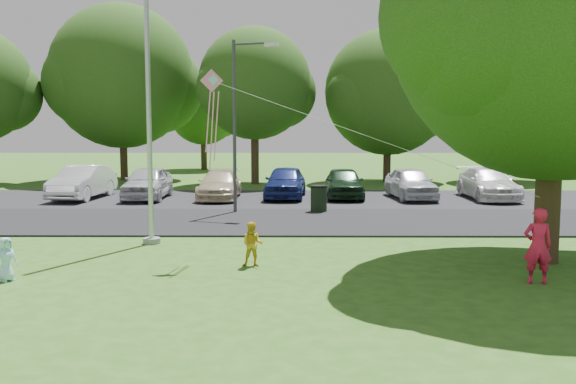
{
  "coord_description": "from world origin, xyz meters",
  "views": [
    {
      "loc": [
        0.55,
        -13.1,
        3.46
      ],
      "look_at": [
        0.42,
        4.0,
        1.6
      ],
      "focal_mm": 40.0,
      "sensor_mm": 36.0,
      "label": 1
    }
  ],
  "objects_px": {
    "street_lamp": "(241,110)",
    "big_tree": "(553,21)",
    "child_blue": "(6,259)",
    "trash_can": "(319,199)",
    "woman": "(538,246)",
    "kite": "(221,101)",
    "flagpole": "(148,97)",
    "child_yellow": "(253,244)"
  },
  "relations": [
    {
      "from": "trash_can",
      "to": "child_blue",
      "type": "bearing_deg",
      "value": -124.06
    },
    {
      "from": "street_lamp",
      "to": "kite",
      "type": "bearing_deg",
      "value": -69.04
    },
    {
      "from": "trash_can",
      "to": "woman",
      "type": "relative_size",
      "value": 0.64
    },
    {
      "from": "flagpole",
      "to": "kite",
      "type": "height_order",
      "value": "flagpole"
    },
    {
      "from": "flagpole",
      "to": "kite",
      "type": "relative_size",
      "value": 1.32
    },
    {
      "from": "child_yellow",
      "to": "kite",
      "type": "relative_size",
      "value": 0.14
    },
    {
      "from": "flagpole",
      "to": "big_tree",
      "type": "xyz_separation_m",
      "value": [
        10.23,
        -2.45,
        1.69
      ]
    },
    {
      "from": "street_lamp",
      "to": "big_tree",
      "type": "xyz_separation_m",
      "value": [
        8.15,
        -8.54,
        1.94
      ]
    },
    {
      "from": "street_lamp",
      "to": "kite",
      "type": "relative_size",
      "value": 0.86
    },
    {
      "from": "woman",
      "to": "kite",
      "type": "relative_size",
      "value": 0.22
    },
    {
      "from": "street_lamp",
      "to": "trash_can",
      "type": "xyz_separation_m",
      "value": [
        2.96,
        0.24,
        -3.38
      ]
    },
    {
      "from": "child_yellow",
      "to": "child_blue",
      "type": "distance_m",
      "value": 5.5
    },
    {
      "from": "big_tree",
      "to": "woman",
      "type": "distance_m",
      "value": 5.51
    },
    {
      "from": "woman",
      "to": "child_yellow",
      "type": "bearing_deg",
      "value": -9.94
    },
    {
      "from": "woman",
      "to": "child_yellow",
      "type": "relative_size",
      "value": 1.52
    },
    {
      "from": "flagpole",
      "to": "street_lamp",
      "type": "bearing_deg",
      "value": 71.07
    },
    {
      "from": "street_lamp",
      "to": "flagpole",
      "type": "bearing_deg",
      "value": -89.31
    },
    {
      "from": "flagpole",
      "to": "street_lamp",
      "type": "height_order",
      "value": "flagpole"
    },
    {
      "from": "woman",
      "to": "child_blue",
      "type": "distance_m",
      "value": 11.53
    },
    {
      "from": "flagpole",
      "to": "child_yellow",
      "type": "height_order",
      "value": "flagpole"
    },
    {
      "from": "big_tree",
      "to": "child_yellow",
      "type": "xyz_separation_m",
      "value": [
        -7.15,
        -0.46,
        -5.31
      ]
    },
    {
      "from": "trash_can",
      "to": "child_yellow",
      "type": "xyz_separation_m",
      "value": [
        -1.96,
        -9.25,
        0.01
      ]
    },
    {
      "from": "street_lamp",
      "to": "child_blue",
      "type": "xyz_separation_m",
      "value": [
        -4.3,
        -10.5,
        -3.43
      ]
    },
    {
      "from": "flagpole",
      "to": "child_blue",
      "type": "bearing_deg",
      "value": -116.65
    },
    {
      "from": "woman",
      "to": "kite",
      "type": "xyz_separation_m",
      "value": [
        -7.03,
        2.29,
        3.15
      ]
    },
    {
      "from": "child_yellow",
      "to": "kite",
      "type": "xyz_separation_m",
      "value": [
        -0.8,
        0.68,
        3.43
      ]
    },
    {
      "from": "big_tree",
      "to": "child_yellow",
      "type": "relative_size",
      "value": 9.22
    },
    {
      "from": "child_yellow",
      "to": "child_blue",
      "type": "relative_size",
      "value": 1.11
    },
    {
      "from": "trash_can",
      "to": "big_tree",
      "type": "bearing_deg",
      "value": -59.44
    },
    {
      "from": "trash_can",
      "to": "big_tree",
      "type": "height_order",
      "value": "big_tree"
    },
    {
      "from": "big_tree",
      "to": "child_yellow",
      "type": "bearing_deg",
      "value": -176.29
    },
    {
      "from": "child_blue",
      "to": "child_yellow",
      "type": "bearing_deg",
      "value": -38.28
    },
    {
      "from": "street_lamp",
      "to": "child_blue",
      "type": "bearing_deg",
      "value": -92.66
    },
    {
      "from": "woman",
      "to": "child_yellow",
      "type": "xyz_separation_m",
      "value": [
        -6.23,
        1.61,
        -0.28
      ]
    },
    {
      "from": "street_lamp",
      "to": "woman",
      "type": "height_order",
      "value": "street_lamp"
    },
    {
      "from": "street_lamp",
      "to": "trash_can",
      "type": "relative_size",
      "value": 6.16
    },
    {
      "from": "street_lamp",
      "to": "trash_can",
      "type": "bearing_deg",
      "value": 24.23
    },
    {
      "from": "trash_can",
      "to": "child_blue",
      "type": "xyz_separation_m",
      "value": [
        -7.26,
        -10.73,
        -0.04
      ]
    },
    {
      "from": "trash_can",
      "to": "woman",
      "type": "bearing_deg",
      "value": -68.55
    },
    {
      "from": "street_lamp",
      "to": "big_tree",
      "type": "bearing_deg",
      "value": -26.75
    },
    {
      "from": "big_tree",
      "to": "street_lamp",
      "type": "bearing_deg",
      "value": 133.63
    },
    {
      "from": "woman",
      "to": "child_blue",
      "type": "bearing_deg",
      "value": 3.94
    }
  ]
}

